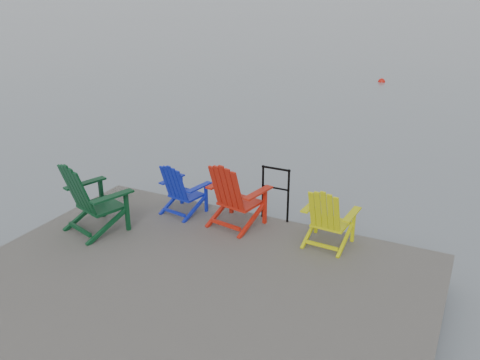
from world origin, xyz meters
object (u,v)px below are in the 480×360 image
at_px(chair_blue, 181,188).
at_px(chair_yellow, 328,216).
at_px(chair_green, 92,197).
at_px(handrail, 276,189).
at_px(buoy_b, 382,82).
at_px(chair_red, 235,194).

bearing_deg(chair_blue, chair_yellow, 9.83).
height_order(chair_green, chair_blue, chair_green).
distance_m(handrail, buoy_b, 16.01).
bearing_deg(chair_yellow, handrail, 158.80).
relative_size(handrail, chair_green, 0.79).
xyz_separation_m(handrail, chair_red, (-0.48, -0.49, -0.00)).
bearing_deg(chair_red, handrail, 55.44).
bearing_deg(buoy_b, chair_yellow, -81.18).
bearing_deg(chair_yellow, chair_green, -157.68).
bearing_deg(buoy_b, chair_blue, -89.86).
relative_size(handrail, buoy_b, 2.87).
bearing_deg(handrail, chair_green, -145.55).
bearing_deg(buoy_b, chair_green, -92.73).
relative_size(chair_blue, chair_yellow, 0.96).
bearing_deg(chair_red, chair_blue, -171.17).
distance_m(chair_blue, chair_yellow, 2.50).
bearing_deg(chair_red, chair_yellow, 10.82).
relative_size(handrail, chair_blue, 1.01).
bearing_deg(chair_green, chair_red, 48.64).
xyz_separation_m(chair_yellow, buoy_b, (-2.54, 16.38, -0.97)).
distance_m(chair_blue, buoy_b, 16.40).
bearing_deg(chair_green, buoy_b, 104.85).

